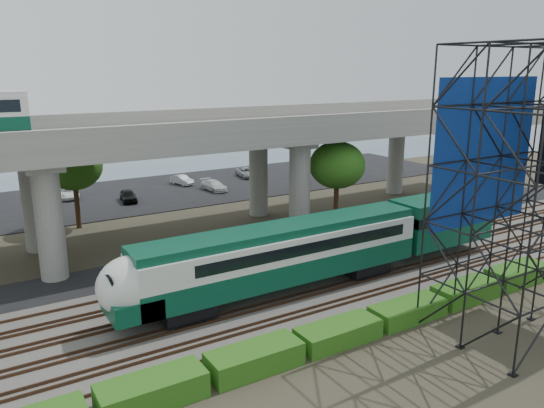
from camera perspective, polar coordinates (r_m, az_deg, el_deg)
ground at (r=31.36m, az=0.65°, el=-11.84°), size 140.00×140.00×0.00m
ballast_bed at (r=32.86m, az=-1.24°, el=-10.37°), size 90.00×12.00×0.20m
service_road at (r=39.91m, az=-7.44°, el=-6.01°), size 90.00×5.00×0.08m
parking_lot at (r=61.30m, az=-16.50°, el=0.74°), size 90.00×18.00×0.08m
harbor_water at (r=82.38m, az=-20.58°, el=3.78°), size 140.00×40.00×0.03m
rail_tracks at (r=32.79m, az=-1.24°, el=-10.09°), size 90.00×9.52×0.16m
commuter_train at (r=33.74m, az=4.29°, el=-4.65°), size 29.30×3.06×4.30m
overpass at (r=42.51m, az=-12.32°, el=6.42°), size 80.00×12.00×12.40m
scaffold_tower at (r=30.69m, az=26.07°, el=0.89°), size 9.36×6.36×15.00m
hedge_strip at (r=28.52m, az=7.15°, el=-13.53°), size 34.60×1.80×1.20m
trees at (r=42.11m, az=-16.68°, el=2.42°), size 40.94×16.94×7.69m
parked_cars at (r=60.87m, az=-15.84°, el=1.31°), size 36.89×9.39×1.27m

